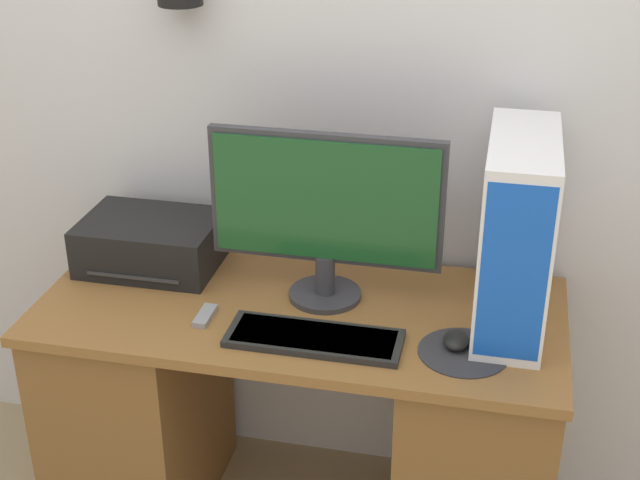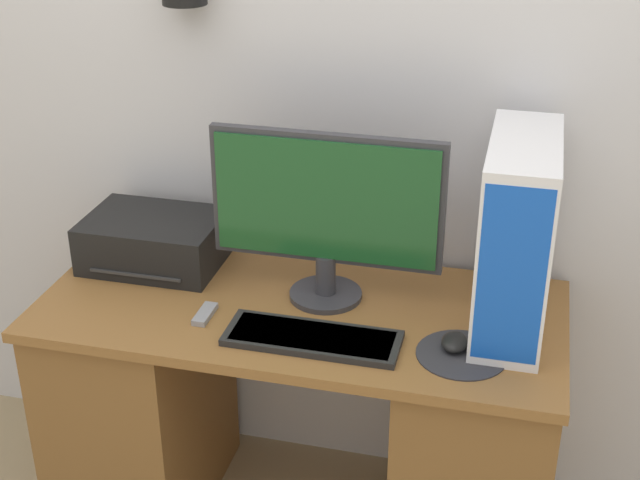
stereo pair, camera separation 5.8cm
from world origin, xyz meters
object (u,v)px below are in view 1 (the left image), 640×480
Objects in this scene: computer_tower at (516,233)px; printer at (151,243)px; monitor at (326,208)px; keyboard at (314,338)px; mouse at (456,340)px; remote_control at (205,316)px.

computer_tower reaches higher than printer.
keyboard is (0.02, -0.23, -0.26)m from monitor.
keyboard is 0.58m from computer_tower.
keyboard is 4.94× the size of mouse.
keyboard is at bearing -84.79° from monitor.
computer_tower is 1.28× the size of printer.
computer_tower is (0.12, 0.17, 0.23)m from mouse.
keyboard is 4.21× the size of remote_control.
printer reaches higher than keyboard.
computer_tower is 0.85m from remote_control.
monitor is at bearing 178.44° from computer_tower.
keyboard reaches higher than remote_control.
computer_tower is at bearing 24.59° from keyboard.
computer_tower is at bearing 53.89° from mouse.
computer_tower is at bearing -1.56° from monitor.
mouse is 0.23× the size of printer.
remote_control is at bearing -167.74° from computer_tower.
remote_control is at bearing -147.38° from monitor.
printer is at bearing 134.34° from remote_control.
printer reaches higher than mouse.
mouse is at bearing 0.31° from remote_control.
mouse is 0.85× the size of remote_control.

